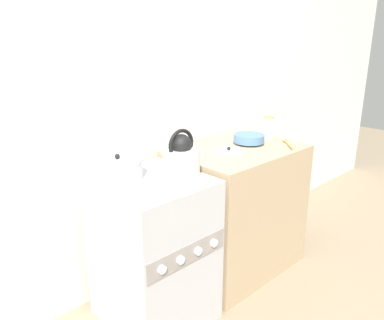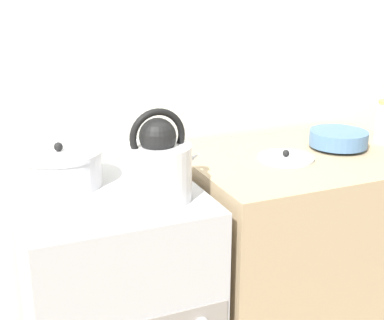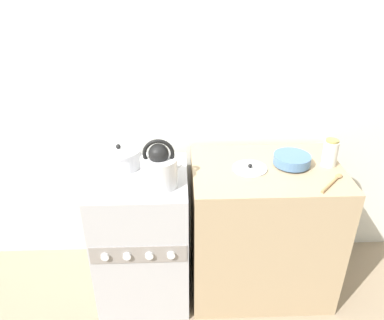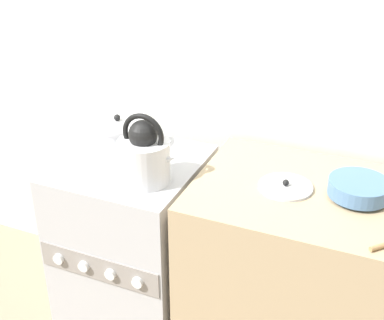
{
  "view_description": "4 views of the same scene",
  "coord_description": "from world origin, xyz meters",
  "px_view_note": "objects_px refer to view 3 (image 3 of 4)",
  "views": [
    {
      "loc": [
        -1.11,
        -1.21,
        1.55
      ],
      "look_at": [
        0.26,
        0.24,
        0.92
      ],
      "focal_mm": 35.0,
      "sensor_mm": 36.0,
      "label": 1
    },
    {
      "loc": [
        -0.36,
        -1.2,
        1.46
      ],
      "look_at": [
        0.28,
        0.31,
        0.92
      ],
      "focal_mm": 50.0,
      "sensor_mm": 36.0,
      "label": 2
    },
    {
      "loc": [
        0.23,
        -1.55,
        1.93
      ],
      "look_at": [
        0.3,
        0.29,
        0.95
      ],
      "focal_mm": 35.0,
      "sensor_mm": 36.0,
      "label": 3
    },
    {
      "loc": [
        0.97,
        -1.35,
        1.86
      ],
      "look_at": [
        0.28,
        0.26,
        0.94
      ],
      "focal_mm": 50.0,
      "sensor_mm": 36.0,
      "label": 4
    }
  ],
  "objects_px": {
    "storage_jar": "(330,153)",
    "loose_pot_lid": "(250,168)",
    "kettle": "(160,168)",
    "stove": "(144,235)",
    "cooking_pot": "(119,157)",
    "enamel_bowl": "(292,160)"
  },
  "relations": [
    {
      "from": "cooking_pot",
      "to": "storage_jar",
      "type": "distance_m",
      "value": 1.22
    },
    {
      "from": "cooking_pot",
      "to": "loose_pot_lid",
      "type": "relative_size",
      "value": 1.35
    },
    {
      "from": "kettle",
      "to": "stove",
      "type": "bearing_deg",
      "value": 140.87
    },
    {
      "from": "kettle",
      "to": "loose_pot_lid",
      "type": "distance_m",
      "value": 0.53
    },
    {
      "from": "stove",
      "to": "loose_pot_lid",
      "type": "xyz_separation_m",
      "value": [
        0.63,
        0.01,
        0.46
      ]
    },
    {
      "from": "stove",
      "to": "enamel_bowl",
      "type": "bearing_deg",
      "value": 3.23
    },
    {
      "from": "enamel_bowl",
      "to": "storage_jar",
      "type": "distance_m",
      "value": 0.22
    },
    {
      "from": "kettle",
      "to": "storage_jar",
      "type": "height_order",
      "value": "kettle"
    },
    {
      "from": "kettle",
      "to": "cooking_pot",
      "type": "bearing_deg",
      "value": 137.42
    },
    {
      "from": "kettle",
      "to": "enamel_bowl",
      "type": "bearing_deg",
      "value": 11.3
    },
    {
      "from": "storage_jar",
      "to": "loose_pot_lid",
      "type": "height_order",
      "value": "storage_jar"
    },
    {
      "from": "cooking_pot",
      "to": "loose_pot_lid",
      "type": "bearing_deg",
      "value": -8.4
    },
    {
      "from": "storage_jar",
      "to": "stove",
      "type": "bearing_deg",
      "value": -177.57
    },
    {
      "from": "storage_jar",
      "to": "loose_pot_lid",
      "type": "bearing_deg",
      "value": -176.02
    },
    {
      "from": "cooking_pot",
      "to": "storage_jar",
      "type": "relative_size",
      "value": 1.64
    },
    {
      "from": "enamel_bowl",
      "to": "storage_jar",
      "type": "height_order",
      "value": "storage_jar"
    },
    {
      "from": "cooking_pot",
      "to": "storage_jar",
      "type": "height_order",
      "value": "storage_jar"
    },
    {
      "from": "storage_jar",
      "to": "enamel_bowl",
      "type": "bearing_deg",
      "value": 179.15
    },
    {
      "from": "loose_pot_lid",
      "to": "cooking_pot",
      "type": "bearing_deg",
      "value": 171.6
    },
    {
      "from": "cooking_pot",
      "to": "loose_pot_lid",
      "type": "distance_m",
      "value": 0.76
    },
    {
      "from": "storage_jar",
      "to": "loose_pot_lid",
      "type": "distance_m",
      "value": 0.47
    },
    {
      "from": "kettle",
      "to": "enamel_bowl",
      "type": "height_order",
      "value": "kettle"
    }
  ]
}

